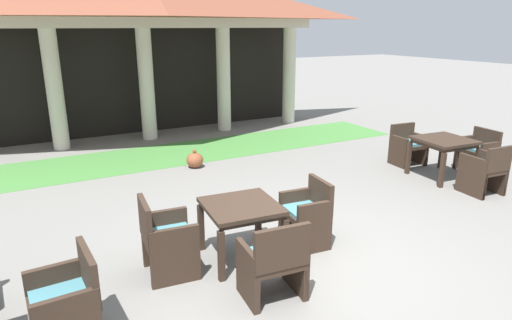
# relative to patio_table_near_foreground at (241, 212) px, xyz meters

# --- Properties ---
(ground_plane) EXTENTS (60.00, 60.00, 0.00)m
(ground_plane) POSITION_rel_patio_table_near_foreground_xyz_m (0.68, -0.53, -0.61)
(ground_plane) COLOR gray
(background_pavilion) EXTENTS (9.49, 2.90, 4.20)m
(background_pavilion) POSITION_rel_patio_table_near_foreground_xyz_m (0.68, 6.57, 2.63)
(background_pavilion) COLOR beige
(background_pavilion) RESTS_ON ground
(lawn_strip) EXTENTS (11.29, 1.87, 0.01)m
(lawn_strip) POSITION_rel_patio_table_near_foreground_xyz_m (0.68, 4.83, -0.60)
(lawn_strip) COLOR #47843D
(lawn_strip) RESTS_ON ground
(patio_table_near_foreground) EXTENTS (0.93, 0.93, 0.71)m
(patio_table_near_foreground) POSITION_rel_patio_table_near_foreground_xyz_m (0.00, 0.00, 0.00)
(patio_table_near_foreground) COLOR #38281E
(patio_table_near_foreground) RESTS_ON ground
(patio_chair_near_foreground_east) EXTENTS (0.54, 0.60, 0.86)m
(patio_chair_near_foreground_east) POSITION_rel_patio_table_near_foreground_xyz_m (0.90, -0.09, -0.19)
(patio_chair_near_foreground_east) COLOR #38281E
(patio_chair_near_foreground_east) RESTS_ON ground
(patio_chair_near_foreground_west) EXTENTS (0.61, 0.63, 0.92)m
(patio_chair_near_foreground_west) POSITION_rel_patio_table_near_foreground_xyz_m (-0.91, 0.09, -0.19)
(patio_chair_near_foreground_west) COLOR #38281E
(patio_chair_near_foreground_west) RESTS_ON ground
(patio_chair_near_foreground_south) EXTENTS (0.66, 0.56, 0.89)m
(patio_chair_near_foreground_south) POSITION_rel_patio_table_near_foreground_xyz_m (-0.09, -0.91, -0.20)
(patio_chair_near_foreground_south) COLOR #38281E
(patio_chair_near_foreground_south) RESTS_ON ground
(patio_chair_mid_left_east) EXTENTS (0.57, 0.66, 0.87)m
(patio_chair_mid_left_east) POSITION_rel_patio_table_near_foreground_xyz_m (-2.03, -0.62, -0.20)
(patio_chair_mid_left_east) COLOR #38281E
(patio_chair_mid_left_east) RESTS_ON ground
(patio_table_mid_right) EXTENTS (0.98, 0.98, 0.75)m
(patio_table_mid_right) POSITION_rel_patio_table_near_foreground_xyz_m (4.65, 0.90, 0.04)
(patio_table_mid_right) COLOR #38281E
(patio_table_mid_right) RESTS_ON ground
(patio_chair_mid_right_east) EXTENTS (0.55, 0.67, 0.83)m
(patio_chair_mid_right_east) POSITION_rel_patio_table_near_foreground_xyz_m (5.57, 0.82, -0.20)
(patio_chair_mid_right_east) COLOR #38281E
(patio_chair_mid_right_east) RESTS_ON ground
(patio_chair_mid_right_south) EXTENTS (0.60, 0.62, 0.87)m
(patio_chair_mid_right_south) POSITION_rel_patio_table_near_foreground_xyz_m (4.57, -0.02, -0.19)
(patio_chair_mid_right_south) COLOR #38281E
(patio_chair_mid_right_south) RESTS_ON ground
(patio_chair_mid_right_north) EXTENTS (0.65, 0.56, 0.81)m
(patio_chair_mid_right_north) POSITION_rel_patio_table_near_foreground_xyz_m (4.73, 1.82, -0.21)
(patio_chair_mid_right_north) COLOR #38281E
(patio_chair_mid_right_north) RESTS_ON ground
(terracotta_urn) EXTENTS (0.34, 0.34, 0.39)m
(terracotta_urn) POSITION_rel_patio_table_near_foreground_xyz_m (0.81, 3.68, -0.45)
(terracotta_urn) COLOR brown
(terracotta_urn) RESTS_ON ground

